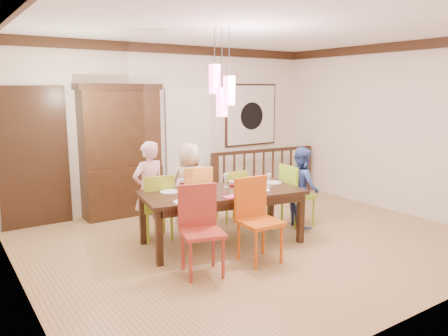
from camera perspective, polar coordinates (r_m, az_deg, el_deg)
floor at (r=6.30m, az=3.96°, el=-9.43°), size 6.00×6.00×0.00m
ceiling at (r=5.98m, az=4.32°, el=17.72°), size 6.00×6.00×0.00m
wall_back at (r=8.08m, az=-6.88°, el=5.43°), size 6.00×0.00×6.00m
wall_left at (r=4.77m, az=-25.64°, el=1.16°), size 0.00×5.00×5.00m
wall_right at (r=8.16m, az=21.05°, el=4.87°), size 0.00×5.00×5.00m
crown_molding at (r=5.97m, az=4.31°, el=16.96°), size 6.00×5.00×0.16m
panel_door at (r=7.31m, az=-23.62°, el=0.98°), size 1.04×0.07×2.24m
white_doorway at (r=8.25m, az=-4.55°, el=2.78°), size 0.97×0.05×2.22m
painting at (r=9.00m, az=3.55°, el=6.92°), size 1.25×0.06×1.25m
pendant_cluster at (r=5.82m, az=-0.28°, el=10.12°), size 0.27×0.21×1.14m
dining_table at (r=6.00m, az=-0.26°, el=-3.74°), size 2.33×1.36×0.75m
chair_far_left at (r=6.28m, az=-8.95°, el=-4.39°), size 0.48×0.48×0.95m
chair_far_mid at (r=6.71m, az=-3.93°, el=-3.19°), size 0.51×0.51×0.98m
chair_far_right at (r=7.01m, az=0.83°, el=-3.19°), size 0.42×0.42×0.86m
chair_near_left at (r=5.03m, az=-2.85°, el=-7.49°), size 0.57×0.57×1.03m
chair_near_mid at (r=5.41m, az=4.75°, el=-6.16°), size 0.49×0.49×1.04m
chair_end_right at (r=6.96m, az=9.66°, el=-2.92°), size 0.47×0.47×0.96m
china_hutch at (r=7.51m, az=-13.32°, el=2.24°), size 1.40×0.46×2.21m
balustrade at (r=8.69m, az=5.18°, el=-0.52°), size 2.31×0.30×0.96m
person_far_left at (r=6.34m, az=-9.77°, el=-2.83°), size 0.56×0.41×1.40m
person_far_mid at (r=6.74m, az=-4.49°, el=-2.27°), size 0.75×0.61×1.32m
person_end_right at (r=6.88m, az=10.16°, el=-2.45°), size 0.68×0.75×1.25m
serving_bowl at (r=6.06m, az=3.19°, el=-2.47°), size 0.32×0.32×0.07m
small_bowl at (r=6.00m, az=-1.96°, el=-2.65°), size 0.23×0.23×0.06m
cup_left at (r=5.71m, az=-3.07°, el=-3.18°), size 0.13×0.13×0.09m
cup_right at (r=6.36m, az=3.59°, el=-1.81°), size 0.11×0.11×0.08m
plate_far_left at (r=5.93m, az=-7.10°, el=-3.10°), size 0.26×0.26×0.01m
plate_far_mid at (r=6.19m, az=-2.22°, el=-2.46°), size 0.26×0.26×0.01m
plate_far_right at (r=6.63m, az=3.28°, el=-1.61°), size 0.26×0.26×0.01m
plate_near_left at (r=5.39m, az=-5.24°, el=-4.42°), size 0.26×0.26×0.01m
plate_near_mid at (r=6.00m, az=4.79°, el=-2.91°), size 0.26×0.26×0.01m
plate_end_right at (r=6.51m, az=6.37°, el=-1.89°), size 0.26×0.26×0.01m
wine_glass_a at (r=5.86m, az=-5.53°, el=-2.36°), size 0.08×0.08×0.19m
wine_glass_b at (r=6.17m, az=0.22°, el=-1.66°), size 0.08×0.08×0.19m
wine_glass_c at (r=5.71m, az=1.01°, el=-2.65°), size 0.08×0.08×0.19m
wine_glass_d at (r=6.22m, az=5.90°, el=-1.63°), size 0.08×0.08×0.19m
napkin at (r=5.60m, az=0.90°, el=-3.83°), size 0.18×0.14×0.01m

